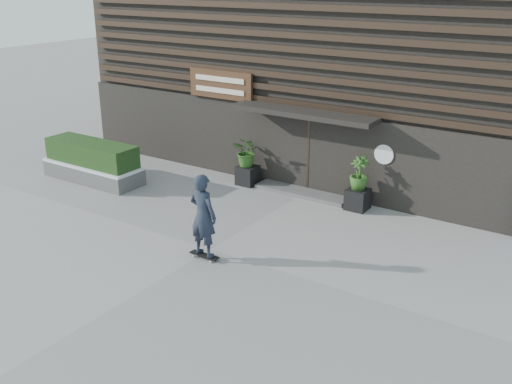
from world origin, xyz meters
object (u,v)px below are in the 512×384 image
Objects in this scene: raised_bed at (94,173)px; skateboarder at (203,216)px; planter_pot_left at (248,175)px; planter_pot_right at (358,199)px.

skateboarder is at bearing -20.54° from raised_bed.
planter_pot_left is 0.17× the size of raised_bed.
raised_bed is (-4.41, -2.43, -0.05)m from planter_pot_left.
raised_bed is 6.98m from skateboarder.
planter_pot_left is at bearing 28.80° from raised_bed.
skateboarder is at bearing -66.89° from planter_pot_left.
raised_bed is at bearing 159.46° from skateboarder.
skateboarder reaches higher than raised_bed.
planter_pot_left is 1.00× the size of planter_pot_right.
planter_pot_right is 0.17× the size of raised_bed.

